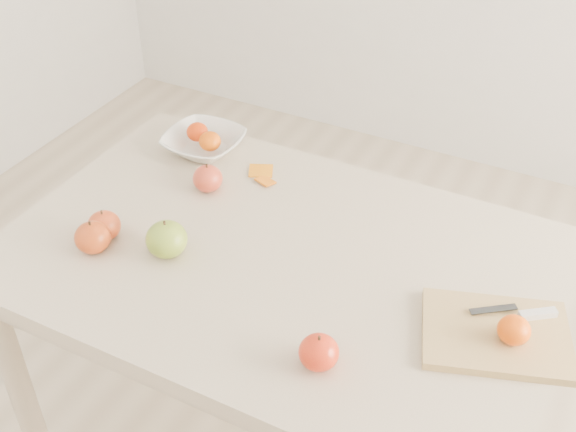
% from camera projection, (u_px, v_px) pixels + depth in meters
% --- Properties ---
extents(table, '(1.20, 0.80, 0.75)m').
position_uv_depth(table, '(278.00, 287.00, 1.64)').
color(table, beige).
rests_on(table, ground).
extents(cutting_board, '(0.33, 0.28, 0.02)m').
position_uv_depth(cutting_board, '(496.00, 335.00, 1.37)').
color(cutting_board, tan).
rests_on(cutting_board, table).
extents(board_tangerine, '(0.06, 0.06, 0.05)m').
position_uv_depth(board_tangerine, '(514.00, 330.00, 1.33)').
color(board_tangerine, '#E15807').
rests_on(board_tangerine, cutting_board).
extents(fruit_bowl, '(0.20, 0.20, 0.05)m').
position_uv_depth(fruit_bowl, '(204.00, 143.00, 1.90)').
color(fruit_bowl, white).
rests_on(fruit_bowl, table).
extents(bowl_tangerine_near, '(0.06, 0.06, 0.05)m').
position_uv_depth(bowl_tangerine_near, '(197.00, 132.00, 1.90)').
color(bowl_tangerine_near, '#CF3807').
rests_on(bowl_tangerine_near, fruit_bowl).
extents(bowl_tangerine_far, '(0.06, 0.06, 0.05)m').
position_uv_depth(bowl_tangerine_far, '(210.00, 141.00, 1.86)').
color(bowl_tangerine_far, '#D45D07').
rests_on(bowl_tangerine_far, fruit_bowl).
extents(orange_peel_a, '(0.07, 0.07, 0.01)m').
position_uv_depth(orange_peel_a, '(261.00, 172.00, 1.83)').
color(orange_peel_a, orange).
rests_on(orange_peel_a, table).
extents(orange_peel_b, '(0.05, 0.05, 0.01)m').
position_uv_depth(orange_peel_b, '(265.00, 182.00, 1.79)').
color(orange_peel_b, orange).
rests_on(orange_peel_b, table).
extents(paring_knife, '(0.16, 0.09, 0.01)m').
position_uv_depth(paring_knife, '(530.00, 313.00, 1.40)').
color(paring_knife, silver).
rests_on(paring_knife, cutting_board).
extents(apple_green, '(0.09, 0.09, 0.08)m').
position_uv_depth(apple_green, '(167.00, 239.00, 1.55)').
color(apple_green, '#59871A').
rests_on(apple_green, table).
extents(apple_red_e, '(0.07, 0.07, 0.07)m').
position_uv_depth(apple_red_e, '(319.00, 352.00, 1.31)').
color(apple_red_e, '#A3060A').
rests_on(apple_red_e, table).
extents(apple_red_b, '(0.07, 0.07, 0.07)m').
position_uv_depth(apple_red_b, '(104.00, 226.00, 1.60)').
color(apple_red_b, maroon).
rests_on(apple_red_b, table).
extents(apple_red_a, '(0.07, 0.07, 0.07)m').
position_uv_depth(apple_red_a, '(208.00, 179.00, 1.75)').
color(apple_red_a, maroon).
rests_on(apple_red_a, table).
extents(apple_red_d, '(0.08, 0.08, 0.07)m').
position_uv_depth(apple_red_d, '(93.00, 237.00, 1.57)').
color(apple_red_d, '#971205').
rests_on(apple_red_d, table).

